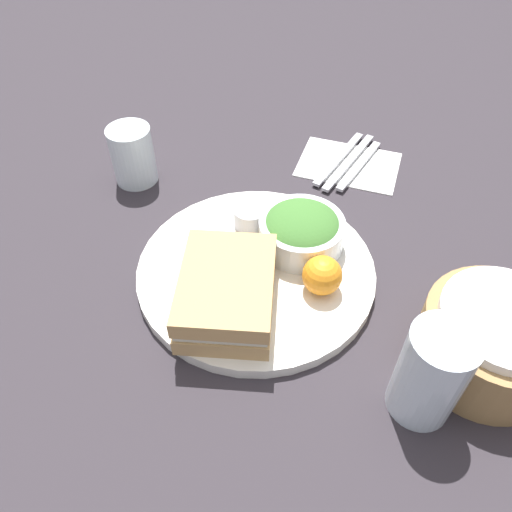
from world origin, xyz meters
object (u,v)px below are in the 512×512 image
plate (256,271)px  sandwich (227,292)px  salad_bowl (302,230)px  fork (339,158)px  water_glass (133,155)px  dressing_cup (250,217)px  knife (349,162)px  spoon (359,165)px  bread_basket (493,340)px  drink_glass (431,374)px

plate → sandwich: 0.08m
salad_bowl → fork: (-0.22, 0.01, -0.04)m
salad_bowl → water_glass: (-0.07, -0.29, 0.00)m
dressing_cup → sandwich: bearing=8.8°
plate → knife: size_ratio=1.76×
spoon → dressing_cup: bearing=162.9°
sandwich → dressing_cup: sandwich is taller
bread_basket → spoon: bread_basket is taller
fork → spoon: size_ratio=1.11×
plate → fork: (-0.28, 0.05, -0.00)m
dressing_cup → knife: 0.23m
salad_bowl → drink_glass: drink_glass is taller
salad_bowl → fork: 0.22m
knife → dressing_cup: bearing=167.3°
spoon → bread_basket: bearing=-134.1°
dressing_cup → drink_glass: 0.32m
bread_basket → water_glass: (-0.18, -0.53, 0.00)m
bread_basket → water_glass: size_ratio=1.73×
fork → water_glass: bearing=130.4°
fork → water_glass: water_glass is taller
fork → plate: bearing=-176.4°
dressing_cup → water_glass: 0.22m
dressing_cup → drink_glass: drink_glass is taller
bread_basket → fork: bearing=-144.3°
drink_glass → bread_basket: (-0.07, 0.06, -0.02)m
drink_glass → water_glass: bearing=-118.3°
salad_bowl → dressing_cup: salad_bowl is taller
dressing_cup → drink_glass: (0.19, 0.25, 0.03)m
salad_bowl → spoon: size_ratio=0.76×
salad_bowl → bread_basket: size_ratio=0.72×
drink_glass → spoon: drink_glass is taller
sandwich → dressing_cup: bearing=-171.2°
bread_basket → fork: bread_basket is taller
bread_basket → dressing_cup: bearing=-110.1°
plate → spoon: 0.28m
plate → dressing_cup: bearing=-155.2°
water_glass → drink_glass: bearing=61.7°
salad_bowl → dressing_cup: (-0.01, -0.08, -0.01)m
knife → water_glass: 0.34m
dressing_cup → fork: 0.22m
sandwich → bread_basket: size_ratio=1.07×
salad_bowl → knife: 0.22m
sandwich → water_glass: size_ratio=1.84×
drink_glass → fork: 0.44m
salad_bowl → water_glass: bearing=-104.6°
plate → spoon: size_ratio=2.06×
sandwich → water_glass: 0.31m
plate → sandwich: sandwich is taller
plate → sandwich: bearing=-9.0°
plate → knife: 0.28m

